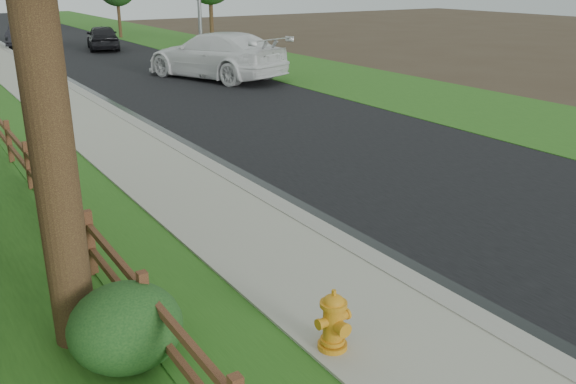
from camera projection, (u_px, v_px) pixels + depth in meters
ground at (519, 370)px, 7.32m from camera, size 120.00×120.00×0.00m
road at (89, 51)px, 37.40m from camera, size 8.00×90.00×0.02m
curb at (16, 55)px, 35.25m from camera, size 0.40×90.00×0.12m
wet_gutter at (23, 55)px, 35.44m from camera, size 0.50×90.00×0.00m
verge_far at (193, 45)px, 40.90m from camera, size 6.00×90.00×0.04m
ranch_fence at (70, 215)px, 10.36m from camera, size 0.12×16.92×1.10m
fire_hydrant at (333, 322)px, 7.46m from camera, size 0.52×0.42×0.81m
white_suv at (216, 55)px, 27.38m from camera, size 5.05×7.64×2.06m
dark_car_mid at (103, 37)px, 37.91m from camera, size 2.73×4.76×1.52m
dark_car_far at (25, 33)px, 40.03m from camera, size 3.24×5.17×1.61m
shrub_a at (126, 327)px, 7.27m from camera, size 1.66×1.66×1.03m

